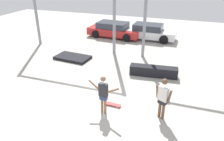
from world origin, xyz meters
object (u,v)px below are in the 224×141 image
object	(u,v)px
skateboarder	(103,93)
manual_pad	(73,57)
grind_box	(153,71)
skateboard	(112,104)
bystander	(163,97)
parked_car_red	(114,30)
parked_car_white	(149,32)

from	to	relation	value
skateboarder	manual_pad	distance (m)	6.24
grind_box	skateboard	bearing A→B (deg)	-109.00
bystander	parked_car_red	bearing A→B (deg)	-35.50
skateboard	grind_box	bearing A→B (deg)	74.80
skateboard	parked_car_white	size ratio (longest dim) A/B	0.18
skateboard	manual_pad	xyz separation A→B (m)	(-4.16, 4.13, 0.02)
parked_car_white	skateboarder	bearing A→B (deg)	-88.05
skateboarder	skateboard	size ratio (longest dim) A/B	2.21
grind_box	manual_pad	world-z (taller)	grind_box
skateboarder	manual_pad	bearing A→B (deg)	141.41
skateboarder	manual_pad	xyz separation A→B (m)	(-3.98, 4.72, -0.86)
manual_pad	parked_car_red	bearing A→B (deg)	80.10
parked_car_white	manual_pad	bearing A→B (deg)	-122.17
skateboarder	parked_car_white	xyz separation A→B (m)	(-0.11, 10.57, -0.34)
skateboarder	skateboard	bearing A→B (deg)	84.74
manual_pad	parked_car_white	distance (m)	7.03
skateboarder	parked_car_white	world-z (taller)	skateboarder
manual_pad	parked_car_white	xyz separation A→B (m)	(3.88, 5.85, 0.52)
skateboard	parked_car_white	bearing A→B (deg)	95.42
skateboard	grind_box	world-z (taller)	grind_box
parked_car_white	grind_box	bearing A→B (deg)	-76.05
manual_pad	parked_car_white	size ratio (longest dim) A/B	0.53
grind_box	parked_car_red	size ratio (longest dim) A/B	0.56
skateboarder	parked_car_red	xyz separation A→B (m)	(-3.02, 10.25, -0.34)
grind_box	parked_car_red	distance (m)	7.62
parked_car_red	bystander	world-z (taller)	bystander
parked_car_red	parked_car_white	xyz separation A→B (m)	(2.91, 0.32, 0.01)
parked_car_red	parked_car_white	distance (m)	2.93
grind_box	parked_car_white	xyz separation A→B (m)	(-1.46, 6.55, 0.34)
skateboard	manual_pad	distance (m)	5.86
grind_box	parked_car_red	xyz separation A→B (m)	(-4.37, 6.23, 0.33)
manual_pad	parked_car_white	world-z (taller)	parked_car_white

